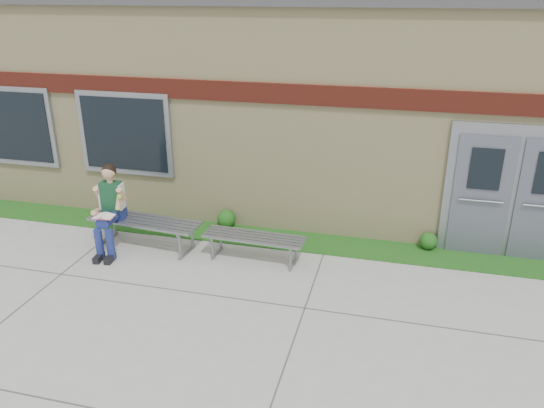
# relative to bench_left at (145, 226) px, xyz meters

# --- Properties ---
(ground) EXTENTS (80.00, 80.00, 0.00)m
(ground) POSITION_rel_bench_left_xyz_m (2.11, -1.75, -0.40)
(ground) COLOR #9E9E99
(ground) RESTS_ON ground
(grass_strip) EXTENTS (16.00, 0.80, 0.02)m
(grass_strip) POSITION_rel_bench_left_xyz_m (2.11, 0.85, -0.39)
(grass_strip) COLOR #194A13
(grass_strip) RESTS_ON ground
(school_building) EXTENTS (16.20, 6.22, 4.20)m
(school_building) POSITION_rel_bench_left_xyz_m (2.11, 4.24, 1.70)
(school_building) COLOR beige
(school_building) RESTS_ON ground
(bench_left) EXTENTS (2.05, 0.74, 0.52)m
(bench_left) POSITION_rel_bench_left_xyz_m (0.00, 0.00, 0.00)
(bench_left) COLOR slate
(bench_left) RESTS_ON ground
(bench_right) EXTENTS (1.72, 0.54, 0.44)m
(bench_right) POSITION_rel_bench_left_xyz_m (2.00, -0.00, -0.06)
(bench_right) COLOR slate
(bench_right) RESTS_ON ground
(girl) EXTENTS (0.57, 0.93, 1.53)m
(girl) POSITION_rel_bench_left_xyz_m (-0.51, -0.23, 0.40)
(girl) COLOR navy
(girl) RESTS_ON ground
(shrub_mid) EXTENTS (0.35, 0.35, 0.35)m
(shrub_mid) POSITION_rel_bench_left_xyz_m (1.13, 1.10, -0.21)
(shrub_mid) COLOR #194A13
(shrub_mid) RESTS_ON grass_strip
(shrub_east) EXTENTS (0.30, 0.30, 0.30)m
(shrub_east) POSITION_rel_bench_left_xyz_m (4.86, 1.10, -0.23)
(shrub_east) COLOR #194A13
(shrub_east) RESTS_ON grass_strip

